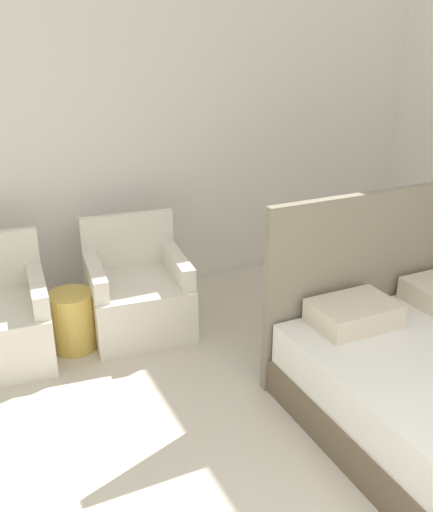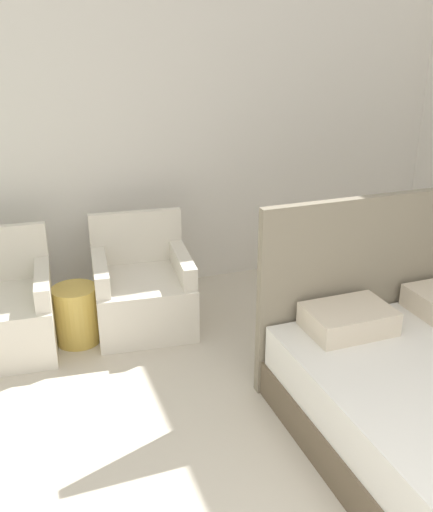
{
  "view_description": "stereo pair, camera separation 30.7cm",
  "coord_description": "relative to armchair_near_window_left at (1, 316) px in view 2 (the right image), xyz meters",
  "views": [
    {
      "loc": [
        -1.04,
        -0.34,
        2.12
      ],
      "look_at": [
        0.44,
        2.78,
        0.71
      ],
      "focal_mm": 40.0,
      "sensor_mm": 36.0,
      "label": 1
    },
    {
      "loc": [
        -0.76,
        -0.46,
        2.12
      ],
      "look_at": [
        0.44,
        2.78,
        0.71
      ],
      "focal_mm": 40.0,
      "sensor_mm": 36.0,
      "label": 2
    }
  ],
  "objects": [
    {
      "name": "wall_back",
      "position": [
        0.95,
        0.7,
        1.2
      ],
      "size": [
        10.0,
        0.06,
        2.9
      ],
      "color": "white",
      "rests_on": "ground_plane"
    },
    {
      "name": "armchair_near_window_left",
      "position": [
        0.0,
        0.0,
        0.0
      ],
      "size": [
        0.75,
        0.75,
        0.81
      ],
      "rotation": [
        0.0,
        0.0,
        -0.08
      ],
      "color": "silver",
      "rests_on": "ground_plane"
    },
    {
      "name": "armchair_near_window_right",
      "position": [
        1.0,
        -0.0,
        0.0
      ],
      "size": [
        0.77,
        0.76,
        0.81
      ],
      "rotation": [
        0.0,
        0.0,
        -0.11
      ],
      "color": "silver",
      "rests_on": "ground_plane"
    },
    {
      "name": "side_table",
      "position": [
        0.5,
        -0.07,
        -0.05
      ],
      "size": [
        0.32,
        0.32,
        0.42
      ],
      "color": "gold",
      "rests_on": "ground_plane"
    }
  ]
}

